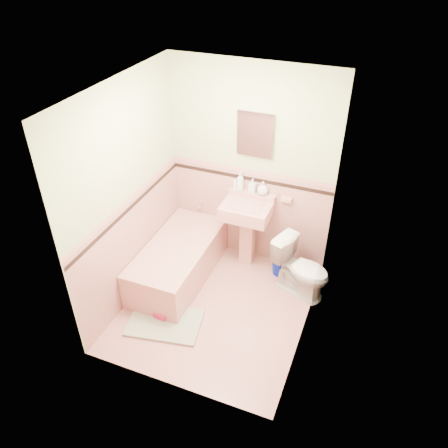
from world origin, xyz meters
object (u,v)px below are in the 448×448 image
at_px(bathtub, 178,262).
at_px(medicine_cabinet, 255,134).
at_px(soap_bottle_left, 240,181).
at_px(soap_bottle_right, 263,188).
at_px(sink, 246,235).
at_px(bucket, 280,266).
at_px(toilet, 302,269).
at_px(soap_bottle_mid, 253,186).
at_px(shoe, 160,316).

relative_size(bathtub, medicine_cabinet, 3.01).
distance_m(soap_bottle_left, soap_bottle_right, 0.28).
height_order(bathtub, sink, sink).
bearing_deg(sink, medicine_cabinet, 90.00).
bearing_deg(bucket, toilet, -36.80).
bearing_deg(sink, toilet, -17.40).
relative_size(medicine_cabinet, soap_bottle_mid, 2.81).
bearing_deg(shoe, soap_bottle_mid, 75.00).
relative_size(medicine_cabinet, soap_bottle_left, 2.15).
distance_m(sink, soap_bottle_mid, 0.63).
bearing_deg(medicine_cabinet, soap_bottle_left, -168.95).
distance_m(soap_bottle_left, bucket, 1.17).
distance_m(bathtub, sink, 0.89).
distance_m(soap_bottle_mid, shoe, 1.84).
relative_size(bathtub, toilet, 2.18).
height_order(soap_bottle_left, bucket, soap_bottle_left).
distance_m(soap_bottle_mid, soap_bottle_right, 0.13).
height_order(soap_bottle_left, toilet, soap_bottle_left).
xyz_separation_m(bathtub, bucket, (1.15, 0.52, -0.11)).
relative_size(soap_bottle_right, bucket, 0.76).
xyz_separation_m(medicine_cabinet, toilet, (0.77, -0.45, -1.36)).
xyz_separation_m(soap_bottle_right, shoe, (-0.68, -1.44, -0.99)).
xyz_separation_m(bathtub, soap_bottle_mid, (0.68, 0.71, 0.83)).
bearing_deg(soap_bottle_right, bucket, -29.87).
relative_size(bucket, shoe, 1.42).
bearing_deg(bucket, shoe, -129.09).
height_order(soap_bottle_left, shoe, soap_bottle_left).
bearing_deg(medicine_cabinet, toilet, -30.35).
distance_m(soap_bottle_left, shoe, 1.81).
distance_m(medicine_cabinet, toilet, 1.62).
bearing_deg(shoe, toilet, 43.60).
relative_size(soap_bottle_right, toilet, 0.24).
bearing_deg(soap_bottle_left, toilet, -24.51).
xyz_separation_m(bathtub, soap_bottle_right, (0.81, 0.71, 0.83)).
distance_m(bathtub, bucket, 1.26).
xyz_separation_m(soap_bottle_right, bucket, (0.34, -0.19, -0.94)).
bearing_deg(bucket, sink, 178.31).
bearing_deg(toilet, shoe, 147.99).
height_order(soap_bottle_right, toilet, soap_bottle_right).
xyz_separation_m(bathtub, shoe, (0.13, -0.73, -0.16)).
bearing_deg(bathtub, soap_bottle_mid, 46.15).
distance_m(bucket, shoe, 1.61).
xyz_separation_m(sink, shoe, (-0.55, -1.26, -0.39)).
bearing_deg(shoe, soap_bottle_right, 70.72).
distance_m(bathtub, medicine_cabinet, 1.78).
bearing_deg(soap_bottle_mid, bathtub, -133.85).
bearing_deg(bathtub, bucket, 24.23).
bearing_deg(soap_bottle_left, soap_bottle_mid, 0.00).
bearing_deg(bathtub, sink, 37.93).
height_order(bathtub, bucket, bathtub).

